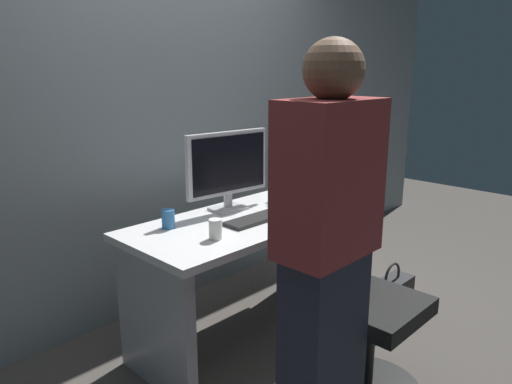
{
  "coord_description": "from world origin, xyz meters",
  "views": [
    {
      "loc": [
        -1.81,
        -1.81,
        1.54
      ],
      "look_at": [
        0.0,
        -0.05,
        0.88
      ],
      "focal_mm": 33.84,
      "sensor_mm": 36.0,
      "label": 1
    }
  ],
  "objects": [
    {
      "name": "person_at_desk",
      "position": [
        -0.39,
        -0.8,
        0.84
      ],
      "size": [
        0.4,
        0.24,
        1.64
      ],
      "color": "#262838",
      "rests_on": "ground"
    },
    {
      "name": "desk",
      "position": [
        0.0,
        0.0,
        0.51
      ],
      "size": [
        1.42,
        0.65,
        0.73
      ],
      "color": "white",
      "rests_on": "ground"
    },
    {
      "name": "wall_back",
      "position": [
        0.0,
        0.76,
        1.5
      ],
      "size": [
        6.4,
        0.1,
        3.0
      ],
      "primitive_type": "cube",
      "color": "gray",
      "rests_on": "ground"
    },
    {
      "name": "cup_near_keyboard",
      "position": [
        -0.37,
        -0.14,
        0.78
      ],
      "size": [
        0.06,
        0.06,
        0.1
      ],
      "primitive_type": "cylinder",
      "color": "white",
      "rests_on": "desk"
    },
    {
      "name": "ground_plane",
      "position": [
        0.0,
        0.0,
        0.0
      ],
      "size": [
        9.0,
        9.0,
        0.0
      ],
      "primitive_type": "plane",
      "color": "#4C4742"
    },
    {
      "name": "book_stack",
      "position": [
        0.43,
        0.05,
        0.81
      ],
      "size": [
        0.23,
        0.19,
        0.16
      ],
      "color": "#338C59",
      "rests_on": "desk"
    },
    {
      "name": "handbag",
      "position": [
        0.74,
        -0.5,
        0.14
      ],
      "size": [
        0.34,
        0.14,
        0.38
      ],
      "color": "#262628",
      "rests_on": "ground"
    },
    {
      "name": "cup_by_monitor",
      "position": [
        -0.43,
        0.16,
        0.78
      ],
      "size": [
        0.07,
        0.07,
        0.1
      ],
      "primitive_type": "cylinder",
      "color": "#3372B2",
      "rests_on": "desk"
    },
    {
      "name": "monitor",
      "position": [
        0.01,
        0.18,
        0.99
      ],
      "size": [
        0.54,
        0.16,
        0.46
      ],
      "color": "silver",
      "rests_on": "desk"
    },
    {
      "name": "mouse",
      "position": [
        0.32,
        -0.07,
        0.75
      ],
      "size": [
        0.06,
        0.1,
        0.03
      ],
      "primitive_type": "ellipsoid",
      "color": "white",
      "rests_on": "desk"
    },
    {
      "name": "keyboard",
      "position": [
        -0.0,
        -0.08,
        0.74
      ],
      "size": [
        0.43,
        0.14,
        0.02
      ],
      "primitive_type": "cube",
      "rotation": [
        0.0,
        0.0,
        -0.01
      ],
      "color": "#262626",
      "rests_on": "desk"
    },
    {
      "name": "office_chair",
      "position": [
        0.03,
        -0.72,
        0.43
      ],
      "size": [
        0.52,
        0.52,
        0.94
      ],
      "color": "black",
      "rests_on": "ground"
    }
  ]
}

